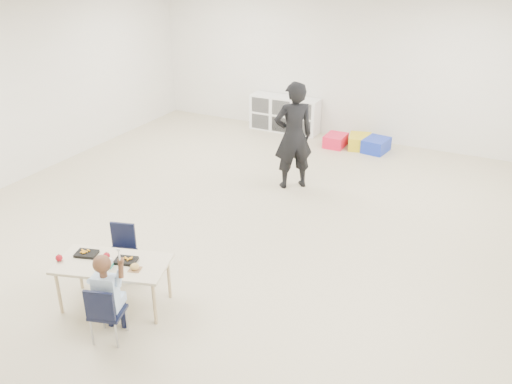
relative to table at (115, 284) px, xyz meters
The scene contains 16 objects.
room 2.17m from the table, 76.32° to the left, with size 9.00×9.02×2.80m.
table is the anchor object (origin of this frame).
chair_near 0.53m from the table, 56.84° to the right, with size 0.30×0.29×0.63m, color black, non-canonical shape.
chair_far 0.53m from the table, 123.16° to the left, with size 0.30×0.29×0.63m, color black, non-canonical shape.
child 0.58m from the table, 56.84° to the right, with size 0.42×0.42×0.99m, color #BCD1FE, non-canonical shape.
lunch_tray_near 0.31m from the table, 33.35° to the left, with size 0.22×0.16×0.03m, color black.
lunch_tray_far 0.43m from the table, behind, with size 0.22×0.16×0.03m, color black.
milk_carton 0.32m from the table, 68.12° to the right, with size 0.07×0.07×0.10m, color white.
bread_roll 0.41m from the table, ahead, with size 0.09×0.09×0.07m, color tan.
apple_near 0.31m from the table, 160.31° to the left, with size 0.07×0.07×0.07m, color maroon.
apple_far 0.62m from the table, 156.70° to the right, with size 0.07×0.07×0.07m, color maroon.
cubby_shelf 6.13m from the table, 97.14° to the left, with size 1.40×0.40×0.70m, color white.
adult 3.71m from the table, 82.93° to the left, with size 0.61×0.40×1.66m, color black.
bin_red 5.69m from the table, 85.31° to the left, with size 0.36×0.46×0.23m, color red.
bin_yellow 5.85m from the table, 81.17° to the left, with size 0.39×0.50×0.24m, color gold.
bin_blue 5.87m from the table, 78.03° to the left, with size 0.39×0.50×0.25m, color #1731B3.
Camera 1 is at (2.99, -5.34, 3.52)m, focal length 38.00 mm.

